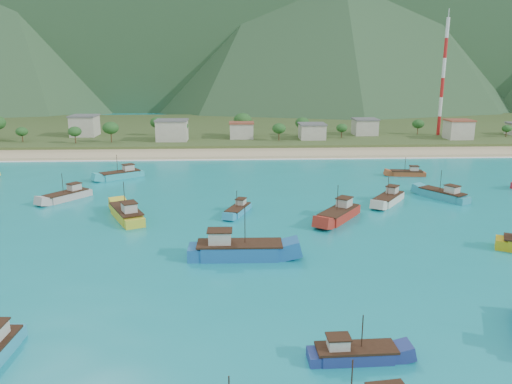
{
  "coord_description": "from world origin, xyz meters",
  "views": [
    {
      "loc": [
        -3.76,
        -76.82,
        27.1
      ],
      "look_at": [
        0.68,
        18.0,
        3.0
      ],
      "focal_mm": 35.0,
      "sensor_mm": 36.0,
      "label": 1
    }
  ],
  "objects_px": {
    "boat_5": "(339,215)",
    "boat_1": "(238,211)",
    "boat_0": "(67,196)",
    "boat_10": "(354,355)",
    "boat_7": "(238,251)",
    "boat_13": "(127,214)",
    "radio_tower": "(443,78)",
    "boat_16": "(443,195)",
    "boat_6": "(389,199)",
    "boat_22": "(407,174)",
    "boat_23": "(121,175)"
  },
  "relations": [
    {
      "from": "boat_13",
      "to": "radio_tower",
      "type": "bearing_deg",
      "value": 19.68
    },
    {
      "from": "boat_10",
      "to": "boat_23",
      "type": "xyz_separation_m",
      "value": [
        -39.01,
        80.77,
        0.24
      ]
    },
    {
      "from": "boat_7",
      "to": "boat_13",
      "type": "bearing_deg",
      "value": -133.76
    },
    {
      "from": "boat_22",
      "to": "boat_16",
      "type": "bearing_deg",
      "value": -173.41
    },
    {
      "from": "boat_5",
      "to": "radio_tower",
      "type": "bearing_deg",
      "value": -84.59
    },
    {
      "from": "boat_1",
      "to": "boat_5",
      "type": "distance_m",
      "value": 18.83
    },
    {
      "from": "boat_5",
      "to": "boat_13",
      "type": "bearing_deg",
      "value": 33.11
    },
    {
      "from": "boat_5",
      "to": "boat_1",
      "type": "bearing_deg",
      "value": 21.37
    },
    {
      "from": "boat_0",
      "to": "boat_16",
      "type": "xyz_separation_m",
      "value": [
        78.46,
        -3.14,
        0.05
      ]
    },
    {
      "from": "boat_0",
      "to": "boat_1",
      "type": "height_order",
      "value": "boat_0"
    },
    {
      "from": "boat_0",
      "to": "boat_10",
      "type": "height_order",
      "value": "boat_0"
    },
    {
      "from": "boat_0",
      "to": "boat_5",
      "type": "relative_size",
      "value": 0.87
    },
    {
      "from": "boat_1",
      "to": "boat_23",
      "type": "bearing_deg",
      "value": -26.66
    },
    {
      "from": "boat_0",
      "to": "boat_23",
      "type": "xyz_separation_m",
      "value": [
        6.84,
        20.11,
        0.05
      ]
    },
    {
      "from": "boat_5",
      "to": "boat_16",
      "type": "relative_size",
      "value": 1.07
    },
    {
      "from": "boat_22",
      "to": "boat_23",
      "type": "relative_size",
      "value": 0.83
    },
    {
      "from": "radio_tower",
      "to": "boat_22",
      "type": "bearing_deg",
      "value": -117.98
    },
    {
      "from": "boat_22",
      "to": "boat_0",
      "type": "bearing_deg",
      "value": 111.12
    },
    {
      "from": "boat_10",
      "to": "boat_16",
      "type": "bearing_deg",
      "value": 149.01
    },
    {
      "from": "boat_6",
      "to": "boat_16",
      "type": "xyz_separation_m",
      "value": [
        12.37,
        2.7,
        0.02
      ]
    },
    {
      "from": "boat_16",
      "to": "boat_5",
      "type": "bearing_deg",
      "value": 176.02
    },
    {
      "from": "boat_0",
      "to": "boat_13",
      "type": "bearing_deg",
      "value": 172.91
    },
    {
      "from": "boat_6",
      "to": "boat_13",
      "type": "height_order",
      "value": "boat_13"
    },
    {
      "from": "boat_7",
      "to": "boat_6",
      "type": "bearing_deg",
      "value": 133.62
    },
    {
      "from": "boat_10",
      "to": "boat_13",
      "type": "distance_m",
      "value": 55.45
    },
    {
      "from": "boat_6",
      "to": "boat_13",
      "type": "relative_size",
      "value": 0.83
    },
    {
      "from": "radio_tower",
      "to": "boat_13",
      "type": "distance_m",
      "value": 139.09
    },
    {
      "from": "boat_5",
      "to": "boat_22",
      "type": "height_order",
      "value": "boat_5"
    },
    {
      "from": "radio_tower",
      "to": "boat_16",
      "type": "height_order",
      "value": "radio_tower"
    },
    {
      "from": "boat_1",
      "to": "boat_22",
      "type": "xyz_separation_m",
      "value": [
        43.22,
        31.14,
        0.02
      ]
    },
    {
      "from": "boat_7",
      "to": "boat_16",
      "type": "bearing_deg",
      "value": 126.75
    },
    {
      "from": "boat_0",
      "to": "boat_1",
      "type": "relative_size",
      "value": 1.15
    },
    {
      "from": "boat_7",
      "to": "boat_1",
      "type": "bearing_deg",
      "value": -179.8
    },
    {
      "from": "boat_0",
      "to": "boat_22",
      "type": "bearing_deg",
      "value": -129.65
    },
    {
      "from": "boat_5",
      "to": "boat_10",
      "type": "distance_m",
      "value": 44.95
    },
    {
      "from": "boat_0",
      "to": "boat_22",
      "type": "height_order",
      "value": "boat_0"
    },
    {
      "from": "boat_7",
      "to": "boat_16",
      "type": "distance_m",
      "value": 53.34
    },
    {
      "from": "boat_5",
      "to": "boat_6",
      "type": "distance_m",
      "value": 16.28
    },
    {
      "from": "boat_1",
      "to": "boat_10",
      "type": "relative_size",
      "value": 1.02
    },
    {
      "from": "boat_10",
      "to": "boat_13",
      "type": "bearing_deg",
      "value": -147.9
    },
    {
      "from": "radio_tower",
      "to": "boat_10",
      "type": "xyz_separation_m",
      "value": [
        -66.44,
        -143.39,
        -22.22
      ]
    },
    {
      "from": "boat_5",
      "to": "boat_7",
      "type": "bearing_deg",
      "value": 79.89
    },
    {
      "from": "boat_6",
      "to": "boat_22",
      "type": "xyz_separation_m",
      "value": [
        12.61,
        25.34,
        -0.21
      ]
    },
    {
      "from": "boat_13",
      "to": "boat_7",
      "type": "bearing_deg",
      "value": -70.19
    },
    {
      "from": "radio_tower",
      "to": "boat_7",
      "type": "relative_size",
      "value": 3.04
    },
    {
      "from": "boat_6",
      "to": "boat_16",
      "type": "bearing_deg",
      "value": -131.41
    },
    {
      "from": "boat_0",
      "to": "boat_7",
      "type": "relative_size",
      "value": 0.73
    },
    {
      "from": "boat_7",
      "to": "boat_23",
      "type": "xyz_separation_m",
      "value": [
        -28.29,
        54.36,
        -0.33
      ]
    },
    {
      "from": "boat_0",
      "to": "boat_10",
      "type": "distance_m",
      "value": 76.04
    },
    {
      "from": "boat_1",
      "to": "boat_5",
      "type": "relative_size",
      "value": 0.75
    }
  ]
}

